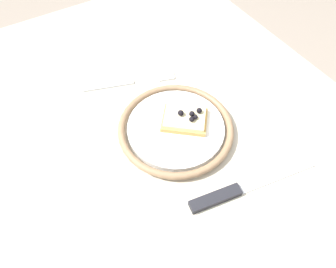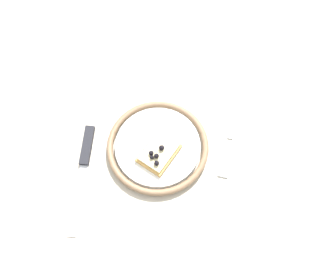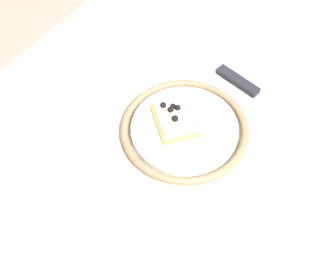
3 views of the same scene
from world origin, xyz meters
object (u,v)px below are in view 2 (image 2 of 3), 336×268
Objects in this scene: plate at (158,147)px; knife at (85,160)px; dining_table at (143,148)px; fork at (231,136)px; pizza_slice_near at (159,153)px.

plate is 0.16m from knife.
dining_table is 0.17m from knife.
fork is at bearing 171.89° from dining_table.
pizza_slice_near is 0.17m from fork.
fork is (-0.16, -0.02, -0.01)m from plate.
pizza_slice_near is at bearing 91.78° from plate.
pizza_slice_near is 0.54× the size of fork.
dining_table is at bearing -8.11° from fork.
fork is (-0.16, -0.04, -0.02)m from pizza_slice_near.
knife is at bearing 5.31° from fork.
dining_table is at bearing -61.05° from pizza_slice_near.
knife is 1.22× the size of fork.
plate is 0.03m from pizza_slice_near.
pizza_slice_near is (-0.00, 0.02, 0.01)m from plate.
knife reaches higher than fork.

